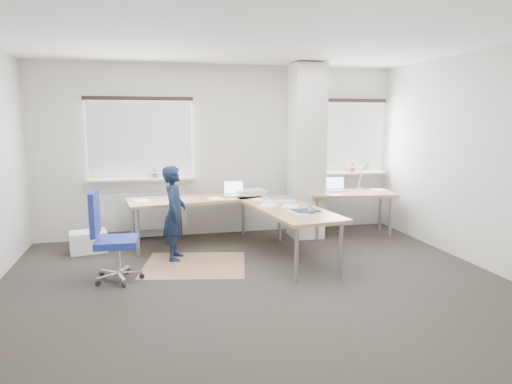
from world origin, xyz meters
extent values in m
plane|color=black|center=(0.00, 0.00, 0.00)|extent=(6.00, 6.00, 0.00)
cube|color=beige|center=(0.00, 2.50, 1.40)|extent=(6.00, 0.04, 2.80)
cube|color=beige|center=(0.00, -2.50, 1.40)|extent=(6.00, 0.04, 2.80)
cube|color=beige|center=(3.00, 0.00, 1.40)|extent=(0.04, 5.00, 2.80)
cube|color=white|center=(0.00, 0.00, 2.80)|extent=(6.00, 5.00, 0.04)
cube|color=beige|center=(1.30, 1.95, 1.39)|extent=(0.50, 0.50, 2.78)
cube|color=white|center=(-1.30, 2.47, 1.60)|extent=(1.60, 0.04, 1.20)
cube|color=white|center=(-1.30, 2.43, 1.60)|extent=(1.60, 0.02, 1.20)
cube|color=white|center=(-1.30, 2.40, 0.98)|extent=(1.70, 0.20, 0.04)
cube|color=white|center=(2.30, 2.47, 1.60)|extent=(1.20, 0.04, 1.20)
cube|color=white|center=(2.30, 2.43, 1.60)|extent=(1.20, 0.02, 1.20)
cube|color=white|center=(2.30, 2.40, 0.98)|extent=(1.30, 0.20, 0.04)
cube|color=silver|center=(-1.30, 2.42, 0.45)|extent=(1.40, 0.10, 0.60)
cylinder|color=#6A4190|center=(-1.10, 2.38, 1.04)|extent=(0.12, 0.12, 0.08)
imported|color=#2B6528|center=(-1.10, 2.38, 1.08)|extent=(0.09, 0.06, 0.17)
cylinder|color=#A84B40|center=(2.30, 2.38, 1.04)|extent=(0.12, 0.12, 0.08)
imported|color=#2B6528|center=(2.30, 2.38, 1.08)|extent=(0.09, 0.07, 0.17)
cube|color=#976E52|center=(-0.65, 0.85, 0.00)|extent=(1.53, 1.37, 0.01)
cube|color=white|center=(-2.09, 1.83, 0.15)|extent=(0.56, 0.44, 0.30)
cube|color=brown|center=(-0.53, 1.88, 0.71)|extent=(2.09, 1.07, 0.04)
cube|color=brown|center=(0.63, 0.83, 0.71)|extent=(1.07, 2.09, 0.04)
cylinder|color=gray|center=(-1.37, 1.46, 0.34)|extent=(0.05, 0.05, 0.69)
cylinder|color=gray|center=(-1.46, 2.05, 0.34)|extent=(0.05, 0.05, 0.69)
cylinder|color=gray|center=(0.32, 2.30, 0.34)|extent=(0.05, 0.05, 0.69)
cylinder|color=gray|center=(0.46, -0.10, 0.34)|extent=(0.05, 0.05, 0.69)
cylinder|color=gray|center=(1.05, -0.02, 0.34)|extent=(0.05, 0.05, 0.69)
cylinder|color=gray|center=(0.80, 1.76, 0.34)|extent=(0.05, 0.05, 0.69)
cube|color=#B7B7BC|center=(0.09, 1.92, 0.74)|extent=(0.37, 0.29, 0.01)
cube|color=#B7B7BC|center=(0.11, 2.04, 0.85)|extent=(0.33, 0.11, 0.22)
cube|color=silver|center=(0.11, 2.04, 0.85)|extent=(0.29, 0.09, 0.19)
cube|color=white|center=(0.64, 1.21, 0.74)|extent=(0.44, 0.15, 0.02)
cube|color=#16213C|center=(0.79, 0.52, 0.74)|extent=(0.36, 0.30, 0.01)
cube|color=silver|center=(0.38, 2.01, 0.77)|extent=(0.49, 0.39, 0.07)
imported|color=white|center=(0.45, 1.32, 0.76)|extent=(0.09, 0.09, 0.07)
cylinder|color=silver|center=(0.80, 0.35, 0.78)|extent=(0.07, 0.07, 0.10)
cube|color=brown|center=(2.05, 1.85, 0.71)|extent=(1.50, 0.93, 0.04)
cylinder|color=gray|center=(1.41, 1.70, 0.34)|extent=(0.05, 0.05, 0.69)
cylinder|color=gray|center=(2.59, 1.50, 0.34)|extent=(0.05, 0.05, 0.69)
cylinder|color=gray|center=(1.50, 2.20, 0.34)|extent=(0.05, 0.05, 0.69)
cylinder|color=gray|center=(2.68, 1.99, 0.34)|extent=(0.05, 0.05, 0.69)
cube|color=#B7B7BC|center=(1.86, 2.00, 0.74)|extent=(0.36, 0.28, 0.01)
cube|color=#B7B7BC|center=(1.88, 2.12, 0.85)|extent=(0.33, 0.10, 0.22)
cube|color=silver|center=(1.88, 2.12, 0.85)|extent=(0.29, 0.08, 0.19)
cylinder|color=silver|center=(2.34, 2.10, 0.74)|extent=(0.10, 0.10, 0.02)
cylinder|color=silver|center=(2.34, 2.10, 0.93)|extent=(0.02, 0.16, 0.38)
cylinder|color=silver|center=(2.34, 1.98, 1.15)|extent=(0.02, 0.29, 0.13)
cone|color=silver|center=(2.34, 1.84, 1.13)|extent=(0.14, 0.16, 0.17)
cube|color=navy|center=(-1.59, 0.48, 0.48)|extent=(0.51, 0.51, 0.08)
cube|color=navy|center=(-1.83, 0.49, 0.83)|extent=(0.09, 0.42, 0.52)
cylinder|color=silver|center=(-1.59, 0.48, 0.28)|extent=(0.06, 0.06, 0.35)
cylinder|color=black|center=(-1.32, 0.46, 0.04)|extent=(0.06, 0.03, 0.06)
cylinder|color=black|center=(-1.49, 0.73, 0.04)|extent=(0.05, 0.07, 0.06)
cylinder|color=black|center=(-1.80, 0.65, 0.04)|extent=(0.07, 0.06, 0.06)
cylinder|color=black|center=(-1.82, 0.33, 0.04)|extent=(0.07, 0.06, 0.06)
cylinder|color=black|center=(-1.53, 0.22, 0.04)|extent=(0.05, 0.07, 0.06)
imported|color=#101B32|center=(-0.87, 1.18, 0.65)|extent=(0.40, 0.52, 1.30)
camera|label=1|loc=(-1.21, -5.02, 1.93)|focal=32.00mm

